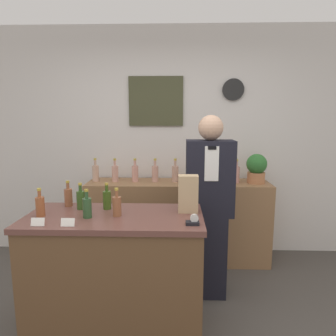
{
  "coord_description": "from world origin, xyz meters",
  "views": [
    {
      "loc": [
        0.12,
        -1.62,
        1.64
      ],
      "look_at": [
        0.04,
        1.09,
        1.19
      ],
      "focal_mm": 32.0,
      "sensor_mm": 36.0,
      "label": 1
    }
  ],
  "objects_px": {
    "paper_bag": "(188,194)",
    "potted_plant": "(257,168)",
    "tape_dispenser": "(193,221)",
    "shopkeeper": "(209,208)"
  },
  "relations": [
    {
      "from": "paper_bag",
      "to": "potted_plant",
      "type": "bearing_deg",
      "value": 54.38
    },
    {
      "from": "tape_dispenser",
      "to": "potted_plant",
      "type": "bearing_deg",
      "value": 60.9
    },
    {
      "from": "shopkeeper",
      "to": "paper_bag",
      "type": "height_order",
      "value": "shopkeeper"
    },
    {
      "from": "shopkeeper",
      "to": "paper_bag",
      "type": "bearing_deg",
      "value": -115.13
    },
    {
      "from": "potted_plant",
      "to": "paper_bag",
      "type": "bearing_deg",
      "value": -125.62
    },
    {
      "from": "potted_plant",
      "to": "paper_bag",
      "type": "relative_size",
      "value": 1.16
    },
    {
      "from": "shopkeeper",
      "to": "tape_dispenser",
      "type": "distance_m",
      "value": 0.75
    },
    {
      "from": "paper_bag",
      "to": "tape_dispenser",
      "type": "bearing_deg",
      "value": -85.02
    },
    {
      "from": "potted_plant",
      "to": "shopkeeper",
      "type": "bearing_deg",
      "value": -131.33
    },
    {
      "from": "potted_plant",
      "to": "tape_dispenser",
      "type": "bearing_deg",
      "value": -119.1
    }
  ]
}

